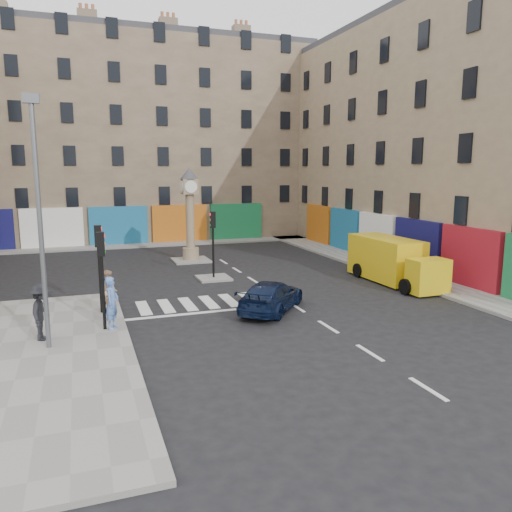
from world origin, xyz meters
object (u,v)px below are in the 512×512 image
clock_pillar (190,209)px  navy_sedan (271,296)px  pedestrian_blue (112,303)px  traffic_light_left_near (102,265)px  pedestrian_dark (42,312)px  pedestrian_tan (108,291)px  traffic_light_left_far (99,255)px  yellow_van (393,261)px  lamp_post (39,211)px  traffic_light_island (213,234)px

clock_pillar → navy_sedan: (0.74, -13.07, -2.89)m
clock_pillar → pedestrian_blue: (-6.00, -13.81, -2.39)m
traffic_light_left_near → pedestrian_blue: traffic_light_left_near is taller
pedestrian_dark → pedestrian_tan: bearing=-26.1°
traffic_light_left_far → yellow_van: (15.30, 1.28, -1.43)m
traffic_light_left_near → traffic_light_left_far: size_ratio=1.00×
navy_sedan → pedestrian_blue: bearing=47.2°
navy_sedan → pedestrian_blue: (-6.74, -0.74, 0.50)m
yellow_van → pedestrian_tan: bearing=-176.1°
navy_sedan → traffic_light_left_near: bearing=46.8°
traffic_light_left_near → lamp_post: bearing=-143.6°
navy_sedan → pedestrian_tan: (-6.74, 1.80, 0.38)m
traffic_light_left_near → pedestrian_blue: bearing=-2.3°
lamp_post → pedestrian_blue: 4.47m
pedestrian_dark → clock_pillar: bearing=-17.8°
lamp_post → traffic_light_left_near: bearing=36.4°
navy_sedan → pedestrian_blue: pedestrian_blue is taller
lamp_post → clock_pillar: bearing=61.6°
clock_pillar → pedestrian_dark: bearing=-120.5°
traffic_light_left_far → pedestrian_dark: traffic_light_left_far is taller
traffic_light_left_far → traffic_light_island: 8.30m
traffic_light_left_near → navy_sedan: traffic_light_left_near is taller
navy_sedan → clock_pillar: bearing=-45.9°
traffic_light_left_near → traffic_light_left_far: (0.00, 2.40, 0.00)m
traffic_light_island → navy_sedan: 7.37m
pedestrian_tan → pedestrian_dark: bearing=113.0°
pedestrian_dark → traffic_light_left_near: bearing=-64.2°
traffic_light_island → pedestrian_blue: 9.95m
lamp_post → clock_pillar: 17.31m
traffic_light_island → clock_pillar: bearing=90.0°
pedestrian_blue → traffic_light_left_near: bearing=111.8°
traffic_light_left_far → lamp_post: bearing=-116.6°
traffic_light_left_near → lamp_post: (-1.90, -1.40, 2.17)m
clock_pillar → pedestrian_dark: (-8.43, -14.29, -2.40)m
clock_pillar → yellow_van: bearing=-48.3°
pedestrian_tan → pedestrian_blue: bearing=151.8°
navy_sedan → pedestrian_dark: pedestrian_dark is taller
traffic_light_left_near → pedestrian_dark: (-2.13, -0.49, -1.47)m
lamp_post → pedestrian_blue: (2.20, 1.39, -3.64)m
lamp_post → pedestrian_dark: lamp_post is taller
traffic_light_island → pedestrian_tan: (-6.00, -5.28, -1.55)m
lamp_post → pedestrian_dark: (-0.23, 0.91, -3.64)m
pedestrian_dark → lamp_post: bearing=-153.2°
traffic_light_island → clock_pillar: (0.00, 6.00, 0.96)m
yellow_van → traffic_light_left_far: bearing=-175.7°
traffic_light_left_near → traffic_light_island: traffic_light_left_near is taller
traffic_light_island → navy_sedan: (0.74, -7.07, -1.93)m
traffic_light_left_near → pedestrian_dark: traffic_light_left_near is taller
traffic_light_left_near → clock_pillar: bearing=65.5°
traffic_light_left_near → yellow_van: 15.80m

